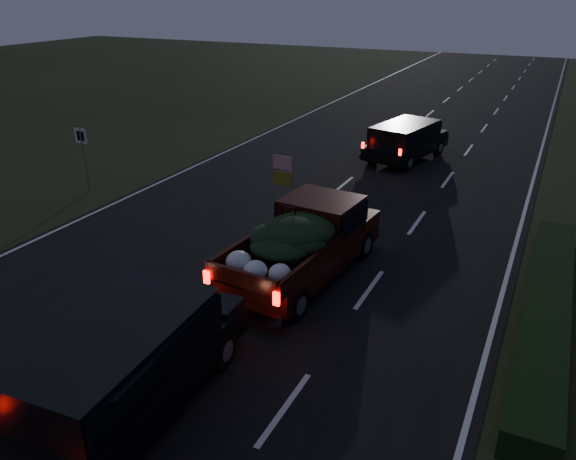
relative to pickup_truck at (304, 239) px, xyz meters
The scene contains 7 objects.
ground 3.22m from the pickup_truck, 124.34° to the right, with size 120.00×120.00×0.00m, color black.
road_asphalt 3.21m from the pickup_truck, 124.34° to the right, with size 14.00×120.00×0.02m, color black.
hedge_row 6.17m from the pickup_truck, ahead, with size 1.00×10.00×0.60m, color black.
route_sign 10.52m from the pickup_truck, 166.23° to the left, with size 0.55×0.08×2.50m.
pickup_truck is the anchor object (origin of this frame).
lead_suv 12.13m from the pickup_truck, 92.36° to the left, with size 2.92×5.05×1.36m.
rear_suv 6.38m from the pickup_truck, 96.54° to the right, with size 2.72×5.50×1.54m.
Camera 1 is at (7.30, -9.93, 7.32)m, focal length 35.00 mm.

